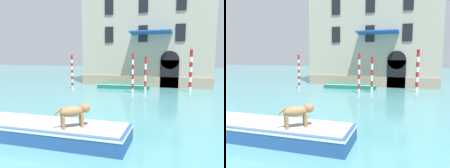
# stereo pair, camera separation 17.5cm
# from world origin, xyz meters

# --- Properties ---
(palazzo_left) EXTENTS (13.71, 7.40, 17.78)m
(palazzo_left) POSITION_xyz_m (2.39, 23.25, 8.87)
(palazzo_left) COLOR #B2A893
(palazzo_left) RESTS_ON ground_plane
(boat_foreground) EXTENTS (7.39, 2.07, 0.68)m
(boat_foreground) POSITION_xyz_m (1.11, 4.60, 0.36)
(boat_foreground) COLOR #234C8C
(boat_foreground) RESTS_ON ground_plane
(dog_on_deck) EXTENTS (1.05, 0.95, 0.87)m
(dog_on_deck) POSITION_xyz_m (2.85, 4.45, 1.24)
(dog_on_deck) COLOR #997047
(dog_on_deck) RESTS_ON boat_foreground
(boat_moored_near_palazzo) EXTENTS (5.23, 1.95, 0.47)m
(boat_moored_near_palazzo) POSITION_xyz_m (0.82, 18.55, 0.25)
(boat_moored_near_palazzo) COLOR #1E6651
(boat_moored_near_palazzo) RESTS_ON ground_plane
(mooring_pole_0) EXTENTS (0.28, 0.28, 3.82)m
(mooring_pole_0) POSITION_xyz_m (7.07, 18.25, 1.93)
(mooring_pole_0) COLOR white
(mooring_pole_0) RESTS_ON ground_plane
(mooring_pole_1) EXTENTS (0.20, 0.20, 3.23)m
(mooring_pole_1) POSITION_xyz_m (3.29, 16.75, 1.63)
(mooring_pole_1) COLOR white
(mooring_pole_1) RESTS_ON ground_plane
(mooring_pole_2) EXTENTS (0.20, 0.20, 3.35)m
(mooring_pole_2) POSITION_xyz_m (-3.82, 16.55, 1.69)
(mooring_pole_2) COLOR white
(mooring_pole_2) RESTS_ON ground_plane
(mooring_pole_3) EXTENTS (0.19, 0.19, 3.49)m
(mooring_pole_3) POSITION_xyz_m (2.36, 15.80, 1.76)
(mooring_pole_3) COLOR white
(mooring_pole_3) RESTS_ON ground_plane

